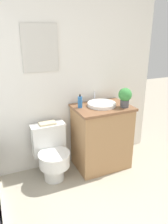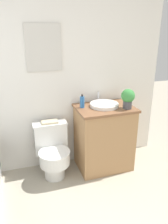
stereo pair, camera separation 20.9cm
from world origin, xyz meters
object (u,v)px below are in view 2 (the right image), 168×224
sink (104,105)px  soap_bottle (82,102)px  potted_plant (128,98)px  book_on_tank (50,122)px  toilet (53,151)px

sink → soap_bottle: 0.27m
sink → potted_plant: size_ratio=1.63×
soap_bottle → potted_plant: (0.49, -0.19, 0.06)m
book_on_tank → sink: bearing=-10.0°
potted_plant → book_on_tank: 0.95m
potted_plant → book_on_tank: size_ratio=1.20×
book_on_tank → soap_bottle: bearing=-10.2°
sink → toilet: bearing=-179.8°
toilet → soap_bottle: bearing=7.0°
toilet → soap_bottle: (0.38, 0.05, 0.56)m
potted_plant → soap_bottle: bearing=158.3°
toilet → soap_bottle: soap_bottle is taller
toilet → book_on_tank: 0.35m
toilet → book_on_tank: bearing=90.0°
toilet → sink: size_ratio=1.69×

